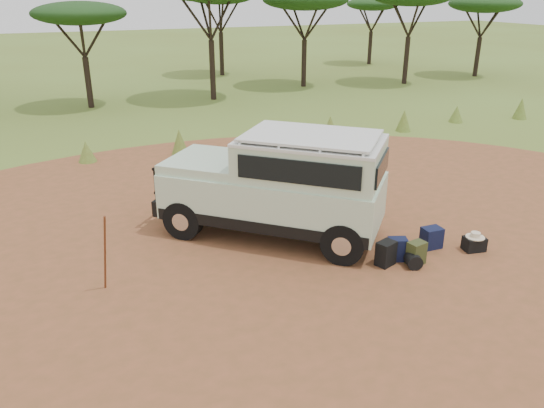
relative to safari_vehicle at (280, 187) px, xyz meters
name	(u,v)px	position (x,y,z in m)	size (l,w,h in m)	color
ground	(288,271)	(-0.54, -1.63, -1.18)	(140.00, 140.00, 0.00)	#5F6C26
dirt_clearing	(288,271)	(-0.54, -1.63, -1.18)	(23.00, 23.00, 0.01)	brown
grass_fringe	(184,144)	(-0.42, 7.04, -0.78)	(36.60, 1.60, 0.90)	#5F6C26
safari_vehicle	(280,187)	(0.00, 0.00, 0.00)	(5.00, 4.80, 2.44)	beige
walking_staff	(105,253)	(-3.93, -1.00, -0.39)	(0.04, 0.04, 1.61)	maroon
backpack_black	(386,254)	(1.42, -2.18, -0.92)	(0.38, 0.28, 0.52)	black
backpack_navy	(397,249)	(1.76, -2.09, -0.93)	(0.38, 0.27, 0.49)	#131D3C
backpack_olive	(416,253)	(2.02, -2.39, -0.93)	(0.36, 0.26, 0.50)	#363D1C
duffel_navy	(431,238)	(2.79, -1.91, -0.94)	(0.42, 0.32, 0.47)	#131D3C
hard_case	(474,244)	(3.56, -2.39, -1.02)	(0.44, 0.31, 0.31)	black
stuff_sack	(413,261)	(1.87, -2.49, -1.02)	(0.31, 0.31, 0.31)	black
safari_hat	(475,236)	(3.56, -2.39, -0.82)	(0.40, 0.40, 0.12)	beige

